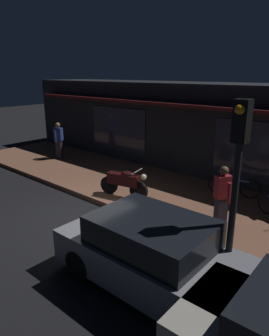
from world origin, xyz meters
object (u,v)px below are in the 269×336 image
at_px(motorcycle, 124,182).
at_px(traffic_light_pole, 237,167).
at_px(person_bystander, 222,197).
at_px(parked_car_near, 156,255).
at_px(bicycle_parked, 234,185).
at_px(person_photographer, 59,140).

distance_m(motorcycle, traffic_light_pole, 5.17).
height_order(person_bystander, traffic_light_pole, traffic_light_pole).
bearing_deg(parked_car_near, bicycle_parked, 98.13).
distance_m(person_photographer, traffic_light_pole, 10.59).
bearing_deg(traffic_light_pole, bicycle_parked, 112.70).
xyz_separation_m(person_bystander, traffic_light_pole, (1.13, -2.00, 1.45)).
height_order(motorcycle, traffic_light_pole, traffic_light_pole).
distance_m(bicycle_parked, parked_car_near, 5.13).
bearing_deg(person_photographer, motorcycle, -14.96).
bearing_deg(bicycle_parked, motorcycle, -137.80).
height_order(bicycle_parked, traffic_light_pole, traffic_light_pole).
xyz_separation_m(motorcycle, person_bystander, (3.30, 0.04, 0.38)).
bearing_deg(motorcycle, traffic_light_pole, -23.92).
relative_size(person_photographer, traffic_light_pole, 0.46).
relative_size(motorcycle, parked_car_near, 0.41).
bearing_deg(motorcycle, parked_car_near, -39.09).
relative_size(motorcycle, traffic_light_pole, 0.47).
xyz_separation_m(bicycle_parked, traffic_light_pole, (1.81, -4.33, 1.97)).
xyz_separation_m(motorcycle, parked_car_near, (3.34, -2.71, 0.06)).
xyz_separation_m(bicycle_parked, parked_car_near, (0.73, -5.08, 0.20)).
distance_m(bicycle_parked, traffic_light_pole, 5.09).
height_order(motorcycle, bicycle_parked, motorcycle).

